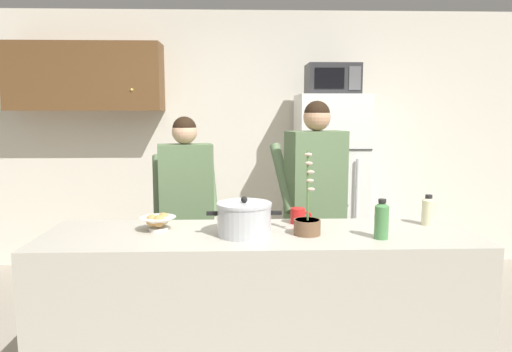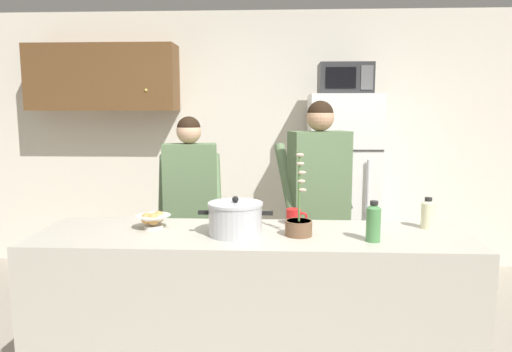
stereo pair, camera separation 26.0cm
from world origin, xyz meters
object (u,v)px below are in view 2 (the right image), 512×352
object	(u,v)px
microwave	(345,79)
coffee_mug	(294,217)
bottle_near_edge	(428,213)
person_near_pot	(190,196)
bottle_mid_counter	(373,222)
cooking_pot	(235,219)
person_by_sink	(318,188)
refrigerator	(342,188)
bread_bowl	(153,220)
potted_orchid	(299,223)

from	to	relation	value
microwave	coffee_mug	distance (m)	1.92
bottle_near_edge	person_near_pot	bearing A→B (deg)	155.29
bottle_mid_counter	cooking_pot	bearing A→B (deg)	172.75
microwave	person_by_sink	world-z (taller)	microwave
person_near_pot	coffee_mug	world-z (taller)	person_near_pot
refrigerator	microwave	xyz separation A→B (m)	(0.00, -0.02, 1.02)
person_by_sink	bottle_near_edge	size ratio (longest dim) A/B	9.03
person_by_sink	cooking_pot	size ratio (longest dim) A/B	4.02
microwave	coffee_mug	bearing A→B (deg)	-107.48
person_near_pot	bread_bowl	world-z (taller)	person_near_pot
coffee_mug	bottle_mid_counter	xyz separation A→B (m)	(0.41, -0.36, 0.06)
microwave	bottle_mid_counter	distance (m)	2.15
person_by_sink	bottle_near_edge	world-z (taller)	person_by_sink
cooking_pot	microwave	bearing A→B (deg)	65.82
refrigerator	cooking_pot	size ratio (longest dim) A/B	4.21
person_near_pot	person_by_sink	distance (m)	0.96
cooking_pot	bottle_mid_counter	distance (m)	0.75
refrigerator	person_by_sink	bearing A→B (deg)	-106.44
potted_orchid	bottle_mid_counter	bearing A→B (deg)	-14.04
refrigerator	bottle_near_edge	world-z (taller)	refrigerator
person_by_sink	bread_bowl	distance (m)	1.26
person_by_sink	bottle_mid_counter	size ratio (longest dim) A/B	7.69
microwave	refrigerator	bearing A→B (deg)	90.07
coffee_mug	potted_orchid	xyz separation A→B (m)	(0.02, -0.26, 0.02)
refrigerator	person_near_pot	size ratio (longest dim) A/B	1.12
person_near_pot	coffee_mug	distance (m)	1.00
bread_bowl	potted_orchid	bearing A→B (deg)	-7.47
cooking_pot	potted_orchid	distance (m)	0.35
coffee_mug	potted_orchid	bearing A→B (deg)	-86.03
microwave	person_by_sink	size ratio (longest dim) A/B	0.29
refrigerator	person_by_sink	distance (m)	1.11
bottle_near_edge	bread_bowl	bearing A→B (deg)	-177.00
cooking_pot	bottle_mid_counter	bearing A→B (deg)	-7.25
coffee_mug	person_near_pot	bearing A→B (deg)	139.77
person_near_pot	coffee_mug	bearing A→B (deg)	-40.23
microwave	potted_orchid	world-z (taller)	microwave
bread_bowl	potted_orchid	distance (m)	0.86
bread_bowl	bottle_near_edge	size ratio (longest dim) A/B	1.12
person_near_pot	potted_orchid	bearing A→B (deg)	-49.24
microwave	bread_bowl	bearing A→B (deg)	-127.27
refrigerator	person_by_sink	size ratio (longest dim) A/B	1.05
cooking_pot	bottle_near_edge	size ratio (longest dim) A/B	2.25
potted_orchid	bottle_near_edge	bearing A→B (deg)	14.39
coffee_mug	bottle_mid_counter	world-z (taller)	bottle_mid_counter
person_near_pot	cooking_pot	world-z (taller)	person_near_pot
refrigerator	coffee_mug	bearing A→B (deg)	-107.25
person_near_pot	bottle_near_edge	world-z (taller)	person_near_pot
person_near_pot	bottle_mid_counter	bearing A→B (deg)	-40.62
refrigerator	bread_bowl	size ratio (longest dim) A/B	8.46
bread_bowl	bottle_mid_counter	world-z (taller)	bottle_mid_counter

